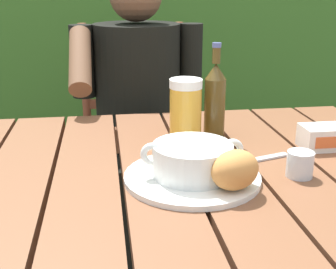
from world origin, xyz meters
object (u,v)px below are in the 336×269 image
Objects in this scene: serving_plate at (192,177)px; soup_bowl at (192,159)px; chair_near_diner at (136,147)px; beer_glass at (186,110)px; water_glass_small at (300,164)px; butter_tub at (322,137)px; beer_bottle at (215,98)px; table_knife at (252,160)px; person_eating at (138,107)px; bread_roll at (235,170)px.

serving_plate is 0.04m from soup_bowl.
chair_near_diner is 1.00m from serving_plate.
beer_glass reaches higher than serving_plate.
chair_near_diner is at bearing 106.18° from water_glass_small.
butter_tub is (0.33, -0.11, -0.05)m from beer_glass.
beer_glass is at bearing 82.99° from soup_bowl.
beer_bottle is 0.23m from table_knife.
beer_bottle reaches higher than table_knife.
soup_bowl is at bearing -85.99° from person_eating.
beer_glass is (0.08, -0.71, 0.36)m from chair_near_diner.
beer_bottle reaches higher than serving_plate.
beer_bottle is (0.12, 0.28, 0.06)m from soup_bowl.
beer_bottle is 0.29m from butter_tub.
water_glass_small is (0.28, -0.98, 0.30)m from chair_near_diner.
butter_tub is (0.25, -0.14, -0.08)m from beer_bottle.
soup_bowl is 0.25m from beer_glass.
beer_bottle is at bearing -76.22° from chair_near_diner.
water_glass_small is 0.35× the size of table_knife.
table_knife is (-0.07, 0.10, -0.02)m from water_glass_small.
person_eating is at bearing 94.01° from soup_bowl.
table_knife is (0.21, -0.69, 0.05)m from person_eating.
soup_bowl reaches higher than serving_plate.
person_eating is at bearing 98.24° from bread_roll.
table_knife is at bearing 127.50° from water_glass_small.
beer_bottle reaches higher than water_glass_small.
serving_plate is at bearing -153.88° from table_knife.
serving_plate is at bearing -97.01° from beer_glass.
butter_tub is (0.13, 0.16, 0.00)m from water_glass_small.
serving_plate is at bearing 90.00° from soup_bowl.
bread_roll is 2.20× the size of water_glass_small.
table_knife is at bearing -162.24° from butter_tub.
soup_bowl is (0.00, -0.00, 0.04)m from serving_plate.
water_glass_small is (0.23, -0.02, 0.02)m from serving_plate.
beer_bottle is at bearing 20.15° from beer_glass.
beer_glass is 0.09m from beer_bottle.
beer_glass is 0.66× the size of beer_bottle.
chair_near_diner is at bearing 93.02° from serving_plate.
water_glass_small is at bearing 21.12° from bread_roll.
soup_bowl is 0.87× the size of beer_bottle.
beer_bottle is at bearing 151.04° from butter_tub.
serving_plate is 1.15× the size of beer_bottle.
table_knife is (0.16, 0.08, -0.00)m from serving_plate.
table_knife is at bearing 26.12° from soup_bowl.
chair_near_diner is 17.46× the size of water_glass_small.
beer_glass is at bearing 96.61° from bread_roll.
serving_plate is (0.05, -0.77, 0.05)m from person_eating.
person_eating reaches higher than water_glass_small.
soup_bowl reaches higher than water_glass_small.
bread_roll is 0.33m from beer_glass.
soup_bowl is at bearing -90.00° from serving_plate.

